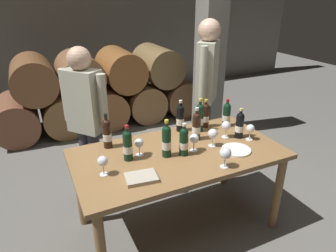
# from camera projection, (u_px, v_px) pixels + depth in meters

# --- Properties ---
(ground_plane) EXTENTS (14.00, 14.00, 0.00)m
(ground_plane) POSITION_uv_depth(u_px,v_px,m) (177.00, 224.00, 2.78)
(ground_plane) COLOR #66635E
(cellar_back_wall) EXTENTS (10.00, 0.24, 2.80)m
(cellar_back_wall) POSITION_uv_depth(u_px,v_px,m) (77.00, 23.00, 5.66)
(cellar_back_wall) COLOR slate
(cellar_back_wall) RESTS_ON ground_plane
(barrel_stack) EXTENTS (3.12, 0.90, 1.15)m
(barrel_stack) POSITION_uv_depth(u_px,v_px,m) (102.00, 90.00, 4.70)
(barrel_stack) COLOR brown
(barrel_stack) RESTS_ON ground_plane
(stone_pillar) EXTENTS (0.32, 0.32, 2.60)m
(stone_pillar) POSITION_uv_depth(u_px,v_px,m) (211.00, 44.00, 4.07)
(stone_pillar) COLOR slate
(stone_pillar) RESTS_ON ground_plane
(dining_table) EXTENTS (1.70, 0.90, 0.76)m
(dining_table) POSITION_uv_depth(u_px,v_px,m) (178.00, 161.00, 2.50)
(dining_table) COLOR olive
(dining_table) RESTS_ON ground_plane
(wine_bottle_0) EXTENTS (0.07, 0.07, 0.31)m
(wine_bottle_0) POSITION_uv_depth(u_px,v_px,m) (167.00, 141.00, 2.35)
(wine_bottle_0) COLOR black
(wine_bottle_0) RESTS_ON dining_table
(wine_bottle_1) EXTENTS (0.07, 0.07, 0.27)m
(wine_bottle_1) POSITION_uv_depth(u_px,v_px,m) (227.00, 114.00, 2.89)
(wine_bottle_1) COLOR black
(wine_bottle_1) RESTS_ON dining_table
(wine_bottle_2) EXTENTS (0.07, 0.07, 0.27)m
(wine_bottle_2) POSITION_uv_depth(u_px,v_px,m) (184.00, 141.00, 2.38)
(wine_bottle_2) COLOR black
(wine_bottle_2) RESTS_ON dining_table
(wine_bottle_3) EXTENTS (0.07, 0.07, 0.30)m
(wine_bottle_3) POSITION_uv_depth(u_px,v_px,m) (196.00, 126.00, 2.62)
(wine_bottle_3) COLOR black
(wine_bottle_3) RESTS_ON dining_table
(wine_bottle_4) EXTENTS (0.07, 0.07, 0.28)m
(wine_bottle_4) POSITION_uv_depth(u_px,v_px,m) (240.00, 125.00, 2.66)
(wine_bottle_4) COLOR black
(wine_bottle_4) RESTS_ON dining_table
(wine_bottle_5) EXTENTS (0.07, 0.07, 0.30)m
(wine_bottle_5) POSITION_uv_depth(u_px,v_px,m) (180.00, 118.00, 2.79)
(wine_bottle_5) COLOR black
(wine_bottle_5) RESTS_ON dining_table
(wine_bottle_6) EXTENTS (0.07, 0.07, 0.28)m
(wine_bottle_6) POSITION_uv_depth(u_px,v_px,m) (205.00, 115.00, 2.87)
(wine_bottle_6) COLOR black
(wine_bottle_6) RESTS_ON dining_table
(wine_bottle_7) EXTENTS (0.07, 0.07, 0.29)m
(wine_bottle_7) POSITION_uv_depth(u_px,v_px,m) (128.00, 145.00, 2.30)
(wine_bottle_7) COLOR black
(wine_bottle_7) RESTS_ON dining_table
(wine_bottle_8) EXTENTS (0.07, 0.07, 0.32)m
(wine_bottle_8) POSITION_uv_depth(u_px,v_px,m) (200.00, 117.00, 2.78)
(wine_bottle_8) COLOR black
(wine_bottle_8) RESTS_ON dining_table
(wine_bottle_9) EXTENTS (0.07, 0.07, 0.30)m
(wine_bottle_9) POSITION_uv_depth(u_px,v_px,m) (107.00, 133.00, 2.49)
(wine_bottle_9) COLOR black
(wine_bottle_9) RESTS_ON dining_table
(wine_glass_0) EXTENTS (0.08, 0.08, 0.16)m
(wine_glass_0) POSITION_uv_depth(u_px,v_px,m) (213.00, 134.00, 2.51)
(wine_glass_0) COLOR white
(wine_glass_0) RESTS_ON dining_table
(wine_glass_1) EXTENTS (0.08, 0.08, 0.15)m
(wine_glass_1) POSITION_uv_depth(u_px,v_px,m) (103.00, 162.00, 2.12)
(wine_glass_1) COLOR white
(wine_glass_1) RESTS_ON dining_table
(wine_glass_2) EXTENTS (0.08, 0.08, 0.15)m
(wine_glass_2) POSITION_uv_depth(u_px,v_px,m) (194.00, 139.00, 2.44)
(wine_glass_2) COLOR white
(wine_glass_2) RESTS_ON dining_table
(wine_glass_3) EXTENTS (0.09, 0.09, 0.16)m
(wine_glass_3) POSITION_uv_depth(u_px,v_px,m) (225.00, 154.00, 2.21)
(wine_glass_3) COLOR white
(wine_glass_3) RESTS_ON dining_table
(wine_glass_4) EXTENTS (0.07, 0.07, 0.15)m
(wine_glass_4) POSITION_uv_depth(u_px,v_px,m) (250.00, 129.00, 2.63)
(wine_glass_4) COLOR white
(wine_glass_4) RESTS_ON dining_table
(wine_glass_5) EXTENTS (0.07, 0.07, 0.15)m
(wine_glass_5) POSITION_uv_depth(u_px,v_px,m) (139.00, 144.00, 2.37)
(wine_glass_5) COLOR white
(wine_glass_5) RESTS_ON dining_table
(wine_glass_6) EXTENTS (0.08, 0.08, 0.15)m
(wine_glass_6) POSITION_uv_depth(u_px,v_px,m) (226.00, 126.00, 2.67)
(wine_glass_6) COLOR white
(wine_glass_6) RESTS_ON dining_table
(tasting_notebook) EXTENTS (0.24, 0.19, 0.03)m
(tasting_notebook) POSITION_uv_depth(u_px,v_px,m) (141.00, 178.00, 2.10)
(tasting_notebook) COLOR #B2A893
(tasting_notebook) RESTS_ON dining_table
(serving_plate) EXTENTS (0.24, 0.24, 0.01)m
(serving_plate) POSITION_uv_depth(u_px,v_px,m) (236.00, 150.00, 2.48)
(serving_plate) COLOR white
(serving_plate) RESTS_ON dining_table
(sommelier_presenting) EXTENTS (0.37, 0.38, 1.72)m
(sommelier_presenting) POSITION_uv_depth(u_px,v_px,m) (207.00, 84.00, 3.25)
(sommelier_presenting) COLOR #383842
(sommelier_presenting) RESTS_ON ground_plane
(taster_seated_left) EXTENTS (0.34, 0.40, 1.54)m
(taster_seated_left) POSITION_uv_depth(u_px,v_px,m) (86.00, 115.00, 2.76)
(taster_seated_left) COLOR #383842
(taster_seated_left) RESTS_ON ground_plane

